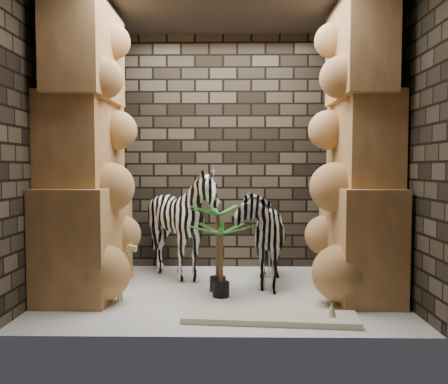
{
  "coord_description": "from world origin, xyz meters",
  "views": [
    {
      "loc": [
        0.11,
        -4.69,
        1.3
      ],
      "look_at": [
        0.03,
        0.15,
        1.04
      ],
      "focal_mm": 36.71,
      "sensor_mm": 36.0,
      "label": 1
    }
  ],
  "objects_px": {
    "zebra_left": "(182,229)",
    "palm_back": "(221,260)",
    "palm_front": "(218,248)",
    "surfboard": "(270,317)",
    "zebra_right": "(260,228)",
    "giraffe_toy": "(113,270)"
  },
  "relations": [
    {
      "from": "palm_front",
      "to": "surfboard",
      "type": "xyz_separation_m",
      "value": [
        0.47,
        -0.91,
        -0.43
      ]
    },
    {
      "from": "zebra_left",
      "to": "palm_front",
      "type": "height_order",
      "value": "zebra_left"
    },
    {
      "from": "palm_back",
      "to": "zebra_right",
      "type": "bearing_deg",
      "value": 50.54
    },
    {
      "from": "zebra_left",
      "to": "palm_front",
      "type": "distance_m",
      "value": 0.67
    },
    {
      "from": "giraffe_toy",
      "to": "zebra_right",
      "type": "bearing_deg",
      "value": 36.06
    },
    {
      "from": "giraffe_toy",
      "to": "surfboard",
      "type": "distance_m",
      "value": 1.61
    },
    {
      "from": "giraffe_toy",
      "to": "surfboard",
      "type": "bearing_deg",
      "value": -8.33
    },
    {
      "from": "palm_front",
      "to": "zebra_right",
      "type": "bearing_deg",
      "value": 32.74
    },
    {
      "from": "giraffe_toy",
      "to": "palm_back",
      "type": "xyz_separation_m",
      "value": [
        1.05,
        0.15,
        0.07
      ]
    },
    {
      "from": "zebra_left",
      "to": "palm_back",
      "type": "xyz_separation_m",
      "value": [
        0.47,
        -0.71,
        -0.21
      ]
    },
    {
      "from": "surfboard",
      "to": "giraffe_toy",
      "type": "bearing_deg",
      "value": 164.38
    },
    {
      "from": "surfboard",
      "to": "zebra_right",
      "type": "bearing_deg",
      "value": 95.38
    },
    {
      "from": "zebra_right",
      "to": "zebra_left",
      "type": "bearing_deg",
      "value": 169.69
    },
    {
      "from": "zebra_right",
      "to": "palm_back",
      "type": "xyz_separation_m",
      "value": [
        -0.42,
        -0.51,
        -0.26
      ]
    },
    {
      "from": "palm_front",
      "to": "palm_back",
      "type": "bearing_deg",
      "value": -79.61
    },
    {
      "from": "zebra_left",
      "to": "giraffe_toy",
      "type": "distance_m",
      "value": 1.08
    },
    {
      "from": "giraffe_toy",
      "to": "surfboard",
      "type": "xyz_separation_m",
      "value": [
        1.48,
        -0.55,
        -0.28
      ]
    },
    {
      "from": "zebra_left",
      "to": "surfboard",
      "type": "relative_size",
      "value": 0.87
    },
    {
      "from": "palm_front",
      "to": "surfboard",
      "type": "height_order",
      "value": "palm_front"
    },
    {
      "from": "zebra_right",
      "to": "giraffe_toy",
      "type": "bearing_deg",
      "value": -153.54
    },
    {
      "from": "palm_back",
      "to": "surfboard",
      "type": "distance_m",
      "value": 0.89
    },
    {
      "from": "surfboard",
      "to": "palm_front",
      "type": "bearing_deg",
      "value": 121.91
    }
  ]
}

